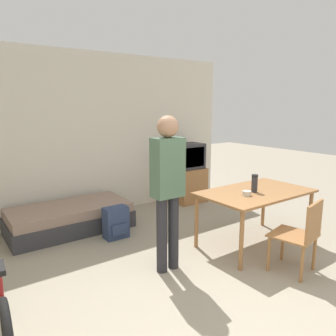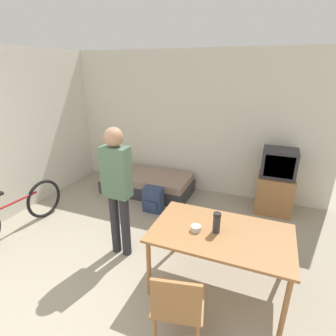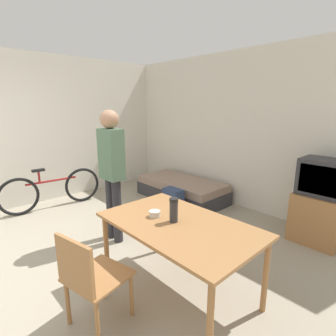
{
  "view_description": "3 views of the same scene",
  "coord_description": "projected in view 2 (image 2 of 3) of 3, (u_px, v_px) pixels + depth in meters",
  "views": [
    {
      "loc": [
        -2.07,
        -1.48,
        1.85
      ],
      "look_at": [
        0.53,
        2.14,
        0.99
      ],
      "focal_mm": 35.0,
      "sensor_mm": 36.0,
      "label": 1
    },
    {
      "loc": [
        1.63,
        -1.18,
        2.38
      ],
      "look_at": [
        0.28,
        2.2,
        0.97
      ],
      "focal_mm": 28.0,
      "sensor_mm": 36.0,
      "label": 2
    },
    {
      "loc": [
        2.85,
        -0.37,
        1.8
      ],
      "look_at": [
        0.14,
        2.14,
        0.91
      ],
      "focal_mm": 28.0,
      "sensor_mm": 36.0,
      "label": 3
    }
  ],
  "objects": [
    {
      "name": "daybed",
      "position": [
        147.0,
        183.0,
        5.29
      ],
      "size": [
        1.76,
        0.86,
        0.39
      ],
      "color": "#333338",
      "rests_on": "ground_plane"
    },
    {
      "name": "backpack",
      "position": [
        153.0,
        200.0,
        4.56
      ],
      "size": [
        0.33,
        0.23,
        0.45
      ],
      "color": "navy",
      "rests_on": "ground_plane"
    },
    {
      "name": "tv",
      "position": [
        276.0,
        183.0,
        4.48
      ],
      "size": [
        0.59,
        0.53,
        1.13
      ],
      "color": "#9E6B3D",
      "rests_on": "ground_plane"
    },
    {
      "name": "wall_back",
      "position": [
        183.0,
        123.0,
        5.15
      ],
      "size": [
        5.52,
        0.06,
        2.7
      ],
      "color": "silver",
      "rests_on": "ground_plane"
    },
    {
      "name": "wooden_chair",
      "position": [
        178.0,
        305.0,
        2.25
      ],
      "size": [
        0.53,
        0.53,
        0.84
      ],
      "color": "#9E6B3D",
      "rests_on": "ground_plane"
    },
    {
      "name": "wall_left",
      "position": [
        16.0,
        134.0,
        4.33
      ],
      "size": [
        0.06,
        4.65,
        2.7
      ],
      "color": "silver",
      "rests_on": "ground_plane"
    },
    {
      "name": "bicycle",
      "position": [
        14.0,
        213.0,
        3.92
      ],
      "size": [
        0.19,
        1.72,
        0.74
      ],
      "color": "black",
      "rests_on": "ground_plane"
    },
    {
      "name": "thermos_flask",
      "position": [
        217.0,
        222.0,
        2.75
      ],
      "size": [
        0.08,
        0.08,
        0.23
      ],
      "color": "#2D2D33",
      "rests_on": "dining_table"
    },
    {
      "name": "dining_table",
      "position": [
        221.0,
        238.0,
        2.81
      ],
      "size": [
        1.48,
        0.89,
        0.74
      ],
      "color": "#9E6B3D",
      "rests_on": "ground_plane"
    },
    {
      "name": "mate_bowl",
      "position": [
        196.0,
        228.0,
        2.81
      ],
      "size": [
        0.11,
        0.11,
        0.06
      ],
      "color": "beige",
      "rests_on": "dining_table"
    },
    {
      "name": "person_standing",
      "position": [
        117.0,
        184.0,
        3.25
      ],
      "size": [
        0.34,
        0.23,
        1.74
      ],
      "color": "#28282D",
      "rests_on": "ground_plane"
    }
  ]
}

